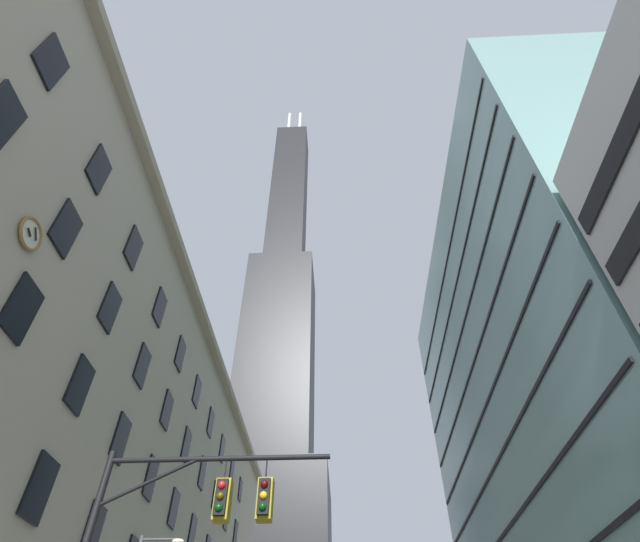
% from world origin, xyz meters
% --- Properties ---
extents(station_building, '(13.54, 59.64, 26.53)m').
position_xyz_m(station_building, '(-17.43, 23.82, 13.24)').
color(station_building, '#B2A88E').
rests_on(station_building, ground).
extents(dark_skyscraper, '(24.96, 24.96, 192.93)m').
position_xyz_m(dark_skyscraper, '(-15.36, 91.48, 57.66)').
color(dark_skyscraper, black).
rests_on(dark_skyscraper, ground).
extents(glass_office_midrise, '(15.60, 40.28, 42.11)m').
position_xyz_m(glass_office_midrise, '(18.75, 26.17, 21.05)').
color(glass_office_midrise, gray).
rests_on(glass_office_midrise, ground).
extents(traffic_signal_mast, '(6.28, 0.63, 7.35)m').
position_xyz_m(traffic_signal_mast, '(-4.13, 3.68, 5.31)').
color(traffic_signal_mast, black).
rests_on(traffic_signal_mast, sidewalk_left).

